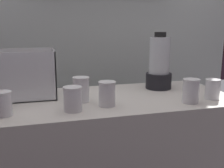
{
  "coord_description": "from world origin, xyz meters",
  "views": [
    {
      "loc": [
        -0.39,
        -1.42,
        1.31
      ],
      "look_at": [
        0.0,
        0.0,
        0.98
      ],
      "focal_mm": 42.76,
      "sensor_mm": 36.0,
      "label": 1
    }
  ],
  "objects": [
    {
      "name": "juice_cup_orange_middle",
      "position": [
        -0.18,
        -0.03,
        0.96
      ],
      "size": [
        0.09,
        0.09,
        0.13
      ],
      "color": "white",
      "rests_on": "counter"
    },
    {
      "name": "juice_cup_beet_right",
      "position": [
        -0.07,
        -0.14,
        0.96
      ],
      "size": [
        0.09,
        0.09,
        0.13
      ],
      "color": "white",
      "rests_on": "counter"
    },
    {
      "name": "juice_cup_beet_far_left",
      "position": [
        -0.56,
        -0.17,
        0.95
      ],
      "size": [
        0.08,
        0.08,
        0.11
      ],
      "color": "white",
      "rests_on": "counter"
    },
    {
      "name": "juice_cup_beet_left",
      "position": [
        -0.25,
        -0.18,
        0.95
      ],
      "size": [
        0.09,
        0.09,
        0.12
      ],
      "color": "white",
      "rests_on": "counter"
    },
    {
      "name": "back_wall_unit",
      "position": [
        0.0,
        0.77,
        1.27
      ],
      "size": [
        2.6,
        0.24,
        2.5
      ],
      "color": "silver",
      "rests_on": "ground_plane"
    },
    {
      "name": "juice_cup_carrot_rightmost",
      "position": [
        0.54,
        -0.17,
        0.95
      ],
      "size": [
        0.08,
        0.08,
        0.11
      ],
      "color": "white",
      "rests_on": "counter"
    },
    {
      "name": "blender_pitcher",
      "position": [
        0.36,
        0.14,
        1.05
      ],
      "size": [
        0.17,
        0.17,
        0.36
      ],
      "color": "black",
      "rests_on": "counter"
    },
    {
      "name": "carrot_display_bin",
      "position": [
        -0.46,
        0.15,
        0.98
      ],
      "size": [
        0.32,
        0.26,
        0.27
      ],
      "color": "white",
      "rests_on": "counter"
    },
    {
      "name": "juice_cup_orange_far_right",
      "position": [
        0.38,
        -0.21,
        0.96
      ],
      "size": [
        0.09,
        0.09,
        0.13
      ],
      "color": "white",
      "rests_on": "counter"
    }
  ]
}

